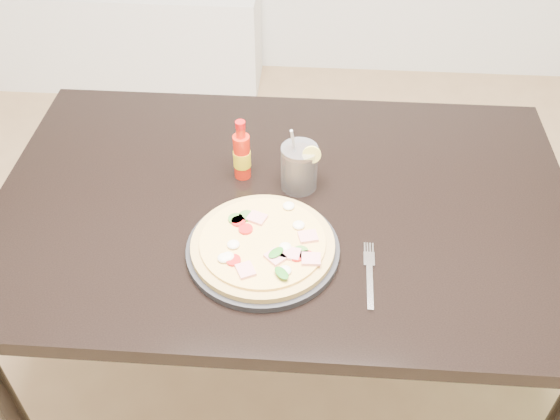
# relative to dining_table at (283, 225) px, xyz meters

# --- Properties ---
(dining_table) EXTENTS (1.40, 0.90, 0.75)m
(dining_table) POSITION_rel_dining_table_xyz_m (0.00, 0.00, 0.00)
(dining_table) COLOR black
(dining_table) RESTS_ON ground
(plate) EXTENTS (0.34, 0.34, 0.02)m
(plate) POSITION_rel_dining_table_xyz_m (-0.03, -0.17, 0.09)
(plate) COLOR black
(plate) RESTS_ON dining_table
(pizza) EXTENTS (0.32, 0.32, 0.03)m
(pizza) POSITION_rel_dining_table_xyz_m (-0.03, -0.17, 0.11)
(pizza) COLOR #D7B760
(pizza) RESTS_ON plate
(hot_sauce_bottle) EXTENTS (0.05, 0.05, 0.16)m
(hot_sauce_bottle) POSITION_rel_dining_table_xyz_m (-0.11, 0.09, 0.15)
(hot_sauce_bottle) COLOR red
(hot_sauce_bottle) RESTS_ON dining_table
(cola_cup) EXTENTS (0.10, 0.09, 0.18)m
(cola_cup) POSITION_rel_dining_table_xyz_m (0.03, 0.06, 0.14)
(cola_cup) COLOR black
(cola_cup) RESTS_ON dining_table
(fork) EXTENTS (0.02, 0.19, 0.00)m
(fork) POSITION_rel_dining_table_xyz_m (0.20, -0.22, 0.09)
(fork) COLOR silver
(fork) RESTS_ON dining_table
(media_console) EXTENTS (1.40, 0.34, 0.50)m
(media_console) POSITION_rel_dining_table_xyz_m (-0.94, 1.73, -0.42)
(media_console) COLOR white
(media_console) RESTS_ON ground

